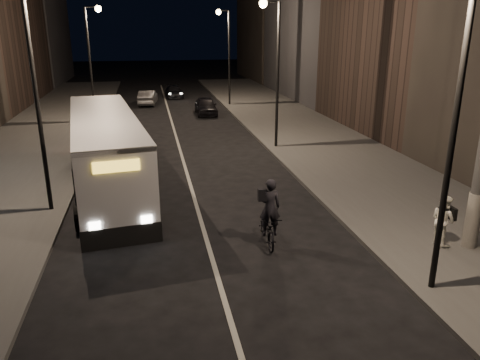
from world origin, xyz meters
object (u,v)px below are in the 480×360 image
streetlight_left_near (41,72)px  cyclist_on_bicycle (268,222)px  city_bus (106,149)px  car_mid (148,98)px  car_near (206,106)px  streetlight_left_far (93,49)px  streetlight_right_near (449,94)px  car_far (174,92)px  streetlight_right_far (226,45)px  pedestrian_woman (443,220)px  streetlight_right_mid (273,55)px

streetlight_left_near → cyclist_on_bicycle: (7.30, -4.28, -4.59)m
city_bus → car_mid: (1.92, 23.56, -1.14)m
car_near → car_mid: (-4.62, 5.97, -0.02)m
car_mid → cyclist_on_bicycle: bearing=103.8°
streetlight_left_near → streetlight_left_far: (0.00, 18.00, 0.00)m
streetlight_right_near → car_far: 38.85m
streetlight_right_near → city_bus: bearing=130.4°
streetlight_left_far → cyclist_on_bicycle: bearing=-71.9°
streetlight_right_near → car_far: (-4.34, 38.31, -4.79)m
streetlight_right_far → pedestrian_woman: size_ratio=4.89×
streetlight_right_mid → car_mid: 19.92m
pedestrian_woman → car_mid: pedestrian_woman is taller
car_near → streetlight_right_mid: bearing=-77.8°
cyclist_on_bicycle → car_far: bearing=94.7°
streetlight_right_near → cyclist_on_bicycle: 6.80m
streetlight_right_near → streetlight_right_mid: (0.00, 16.00, 0.00)m
city_bus → pedestrian_woman: city_bus is taller
streetlight_left_near → city_bus: bearing=55.2°
city_bus → pedestrian_woman: size_ratio=7.53×
cyclist_on_bicycle → car_mid: (-3.65, 30.33, -0.10)m
cyclist_on_bicycle → pedestrian_woman: cyclist_on_bicycle is taller
streetlight_right_mid → car_far: 23.23m
cyclist_on_bicycle → streetlight_right_mid: bearing=77.8°
city_bus → streetlight_right_near: bearing=-57.5°
streetlight_right_mid → pedestrian_woman: 14.48m
city_bus → pedestrian_woman: bearing=-44.4°
streetlight_right_mid → streetlight_left_far: same height
car_far → streetlight_left_far: bearing=-120.5°
streetlight_left_far → streetlight_left_near: bearing=-90.0°
streetlight_right_far → car_far: bearing=124.5°
streetlight_left_far → car_mid: 10.01m
streetlight_right_mid → car_near: size_ratio=2.00×
streetlight_right_far → pedestrian_woman: bearing=-86.0°
streetlight_left_near → pedestrian_woman: size_ratio=4.89×
car_mid → car_near: bearing=134.6°
streetlight_right_near → cyclist_on_bicycle: size_ratio=3.50×
pedestrian_woman → city_bus: bearing=46.9°
cyclist_on_bicycle → streetlight_left_far: bearing=111.2°
city_bus → car_mid: bearing=77.4°
city_bus → streetlight_right_far: bearing=59.6°
streetlight_left_far → car_mid: size_ratio=2.00×
streetlight_left_near → car_far: size_ratio=2.05×
city_bus → pedestrian_woman: 13.71m
streetlight_left_far → city_bus: (1.73, -15.51, -3.56)m
streetlight_left_near → streetlight_left_far: same height
car_near → city_bus: bearing=-109.4°
city_bus → streetlight_left_far: bearing=88.5°
streetlight_right_mid → car_mid: bearing=111.2°
pedestrian_woman → car_mid: (-9.07, 31.70, -0.32)m
car_mid → car_far: bearing=-115.1°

